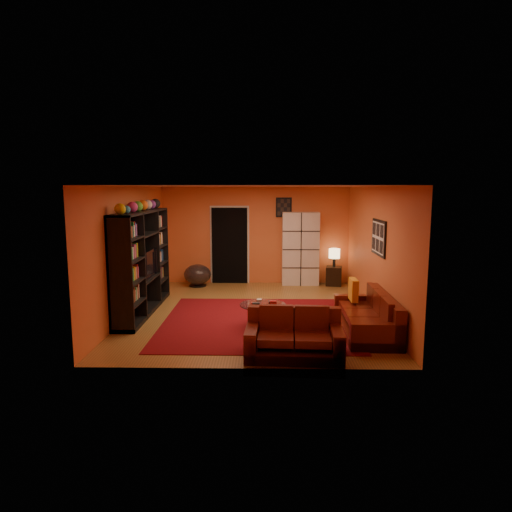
{
  "coord_description": "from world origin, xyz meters",
  "views": [
    {
      "loc": [
        0.25,
        -9.22,
        2.57
      ],
      "look_at": [
        0.07,
        0.1,
        1.17
      ],
      "focal_mm": 32.0,
      "sensor_mm": 36.0,
      "label": 1
    }
  ],
  "objects_px": {
    "side_table": "(334,276)",
    "table_lamp": "(334,254)",
    "tv": "(146,264)",
    "loveseat": "(294,337)",
    "entertainment_unit": "(142,262)",
    "bowl_chair": "(198,275)",
    "storage_cabinet": "(300,249)",
    "sofa": "(370,317)",
    "coffee_table": "(263,307)"
  },
  "relations": [
    {
      "from": "tv",
      "to": "bowl_chair",
      "type": "xyz_separation_m",
      "value": [
        0.71,
        2.43,
        -0.69
      ]
    },
    {
      "from": "tv",
      "to": "bowl_chair",
      "type": "distance_m",
      "value": 2.63
    },
    {
      "from": "loveseat",
      "to": "sofa",
      "type": "bearing_deg",
      "value": -49.51
    },
    {
      "from": "coffee_table",
      "to": "bowl_chair",
      "type": "relative_size",
      "value": 1.21
    },
    {
      "from": "table_lamp",
      "to": "loveseat",
      "type": "bearing_deg",
      "value": -105.09
    },
    {
      "from": "sofa",
      "to": "coffee_table",
      "type": "relative_size",
      "value": 2.47
    },
    {
      "from": "storage_cabinet",
      "to": "side_table",
      "type": "distance_m",
      "value": 1.14
    },
    {
      "from": "entertainment_unit",
      "to": "table_lamp",
      "type": "height_order",
      "value": "entertainment_unit"
    },
    {
      "from": "loveseat",
      "to": "table_lamp",
      "type": "bearing_deg",
      "value": -12.2
    },
    {
      "from": "entertainment_unit",
      "to": "side_table",
      "type": "bearing_deg",
      "value": 31.62
    },
    {
      "from": "bowl_chair",
      "to": "table_lamp",
      "type": "relative_size",
      "value": 1.47
    },
    {
      "from": "coffee_table",
      "to": "sofa",
      "type": "bearing_deg",
      "value": -8.74
    },
    {
      "from": "side_table",
      "to": "table_lamp",
      "type": "distance_m",
      "value": 0.59
    },
    {
      "from": "entertainment_unit",
      "to": "tv",
      "type": "xyz_separation_m",
      "value": [
        0.05,
        0.07,
        -0.05
      ]
    },
    {
      "from": "storage_cabinet",
      "to": "side_table",
      "type": "xyz_separation_m",
      "value": [
        0.89,
        -0.12,
        -0.72
      ]
    },
    {
      "from": "tv",
      "to": "coffee_table",
      "type": "xyz_separation_m",
      "value": [
        2.44,
        -1.09,
        -0.61
      ]
    },
    {
      "from": "storage_cabinet",
      "to": "side_table",
      "type": "relative_size",
      "value": 3.86
    },
    {
      "from": "entertainment_unit",
      "to": "loveseat",
      "type": "height_order",
      "value": "entertainment_unit"
    },
    {
      "from": "sofa",
      "to": "storage_cabinet",
      "type": "distance_m",
      "value": 4.28
    },
    {
      "from": "bowl_chair",
      "to": "storage_cabinet",
      "type": "bearing_deg",
      "value": 6.31
    },
    {
      "from": "loveseat",
      "to": "table_lamp",
      "type": "distance_m",
      "value": 5.31
    },
    {
      "from": "tv",
      "to": "table_lamp",
      "type": "distance_m",
      "value": 5.04
    },
    {
      "from": "side_table",
      "to": "table_lamp",
      "type": "xyz_separation_m",
      "value": [
        -0.0,
        0.0,
        0.59
      ]
    },
    {
      "from": "loveseat",
      "to": "coffee_table",
      "type": "bearing_deg",
      "value": 22.26
    },
    {
      "from": "coffee_table",
      "to": "side_table",
      "type": "height_order",
      "value": "side_table"
    },
    {
      "from": "tv",
      "to": "table_lamp",
      "type": "bearing_deg",
      "value": -58.73
    },
    {
      "from": "coffee_table",
      "to": "table_lamp",
      "type": "relative_size",
      "value": 1.78
    },
    {
      "from": "entertainment_unit",
      "to": "table_lamp",
      "type": "relative_size",
      "value": 6.26
    },
    {
      "from": "storage_cabinet",
      "to": "entertainment_unit",
      "type": "bearing_deg",
      "value": -141.12
    },
    {
      "from": "tv",
      "to": "coffee_table",
      "type": "distance_m",
      "value": 2.74
    },
    {
      "from": "tv",
      "to": "bowl_chair",
      "type": "bearing_deg",
      "value": -16.23
    },
    {
      "from": "sofa",
      "to": "loveseat",
      "type": "height_order",
      "value": "same"
    },
    {
      "from": "tv",
      "to": "sofa",
      "type": "xyz_separation_m",
      "value": [
        4.36,
        -1.38,
        -0.71
      ]
    },
    {
      "from": "bowl_chair",
      "to": "table_lamp",
      "type": "bearing_deg",
      "value": 2.89
    },
    {
      "from": "entertainment_unit",
      "to": "table_lamp",
      "type": "xyz_separation_m",
      "value": [
        4.36,
        2.68,
        -0.21
      ]
    },
    {
      "from": "entertainment_unit",
      "to": "tv",
      "type": "relative_size",
      "value": 3.09
    },
    {
      "from": "tv",
      "to": "table_lamp",
      "type": "xyz_separation_m",
      "value": [
        4.31,
        2.61,
        -0.16
      ]
    },
    {
      "from": "coffee_table",
      "to": "side_table",
      "type": "relative_size",
      "value": 1.71
    },
    {
      "from": "tv",
      "to": "bowl_chair",
      "type": "relative_size",
      "value": 1.37
    },
    {
      "from": "entertainment_unit",
      "to": "loveseat",
      "type": "distance_m",
      "value": 3.91
    },
    {
      "from": "storage_cabinet",
      "to": "table_lamp",
      "type": "bearing_deg",
      "value": -7.63
    },
    {
      "from": "sofa",
      "to": "side_table",
      "type": "xyz_separation_m",
      "value": [
        -0.05,
        4.0,
        -0.04
      ]
    },
    {
      "from": "coffee_table",
      "to": "bowl_chair",
      "type": "xyz_separation_m",
      "value": [
        -1.73,
        3.52,
        -0.08
      ]
    },
    {
      "from": "entertainment_unit",
      "to": "tv",
      "type": "bearing_deg",
      "value": 53.21
    },
    {
      "from": "bowl_chair",
      "to": "side_table",
      "type": "bearing_deg",
      "value": 2.89
    },
    {
      "from": "loveseat",
      "to": "bowl_chair",
      "type": "relative_size",
      "value": 2.14
    },
    {
      "from": "sofa",
      "to": "table_lamp",
      "type": "relative_size",
      "value": 4.39
    },
    {
      "from": "tv",
      "to": "loveseat",
      "type": "relative_size",
      "value": 0.64
    },
    {
      "from": "entertainment_unit",
      "to": "bowl_chair",
      "type": "relative_size",
      "value": 4.24
    },
    {
      "from": "bowl_chair",
      "to": "loveseat",
      "type": "bearing_deg",
      "value": -65.68
    }
  ]
}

